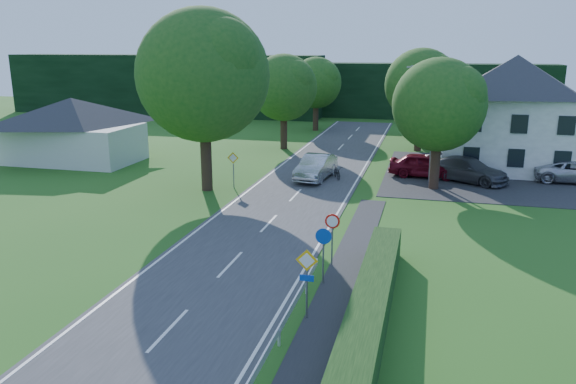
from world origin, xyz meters
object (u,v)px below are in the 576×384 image
(moving_car, at_px, (316,167))
(parked_car_red, at_px, (425,165))
(motorcycle, at_px, (337,172))
(parasol, at_px, (457,155))
(streetlight, at_px, (431,118))
(parked_car_grey, at_px, (468,170))
(parked_car_silver_b, at_px, (576,171))

(moving_car, height_order, parked_car_red, parked_car_red)
(motorcycle, distance_m, parked_car_red, 6.37)
(motorcycle, relative_size, parked_car_red, 0.35)
(parasol, bearing_deg, streetlight, -112.81)
(parasol, bearing_deg, parked_car_grey, -82.34)
(parked_car_silver_b, xyz_separation_m, parasol, (-7.84, 2.77, 0.28))
(motorcycle, xyz_separation_m, parked_car_silver_b, (16.20, 2.98, 0.30))
(streetlight, bearing_deg, motorcycle, -173.20)
(parked_car_red, bearing_deg, parasol, -28.36)
(moving_car, height_order, parked_car_grey, moving_car)
(streetlight, height_order, parasol, streetlight)
(parked_car_silver_b, bearing_deg, streetlight, 104.58)
(parked_car_grey, bearing_deg, parked_car_red, 106.30)
(motorcycle, relative_size, parked_car_silver_b, 0.32)
(moving_car, xyz_separation_m, motorcycle, (1.47, 0.50, -0.39))
(moving_car, relative_size, parked_car_red, 1.03)
(parked_car_red, xyz_separation_m, parasol, (2.36, 3.67, 0.19))
(streetlight, relative_size, parked_car_red, 1.59)
(motorcycle, distance_m, parasol, 10.17)
(motorcycle, height_order, parked_car_silver_b, parked_car_silver_b)
(motorcycle, height_order, parked_car_grey, parked_car_grey)
(streetlight, relative_size, parasol, 3.45)
(moving_car, height_order, parasol, parasol)
(streetlight, distance_m, moving_car, 8.60)
(parked_car_red, xyz_separation_m, parked_car_grey, (2.94, -0.65, -0.03))
(moving_car, bearing_deg, streetlight, 14.75)
(motorcycle, height_order, parked_car_red, parked_car_red)
(parked_car_silver_b, bearing_deg, parasol, 72.46)
(streetlight, bearing_deg, moving_car, -170.84)
(moving_car, distance_m, parked_car_red, 7.91)
(parasol, bearing_deg, moving_car, -147.57)
(streetlight, xyz_separation_m, parasol, (2.10, 5.00, -3.38))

